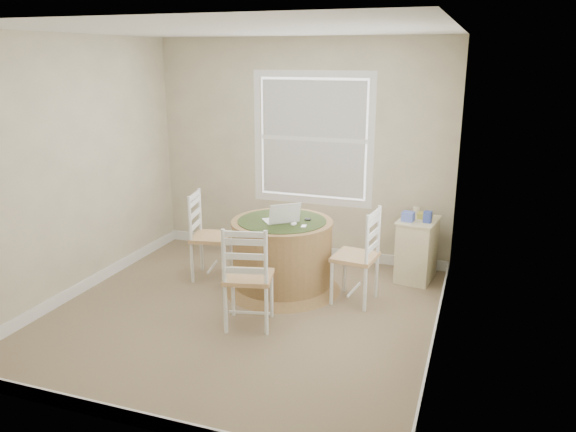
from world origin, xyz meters
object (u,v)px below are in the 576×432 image
(chair_right, at_px, (355,256))
(chair_left, at_px, (211,237))
(chair_near, at_px, (249,277))
(round_table, at_px, (282,252))
(corner_chest, at_px, (417,249))
(laptop, at_px, (282,219))

(chair_right, bearing_deg, chair_left, -86.82)
(chair_left, relative_size, chair_near, 1.00)
(round_table, xyz_separation_m, chair_left, (-0.84, 0.04, 0.06))
(chair_left, xyz_separation_m, corner_chest, (2.14, 0.69, -0.13))
(laptop, bearing_deg, chair_left, -44.57)
(round_table, xyz_separation_m, laptop, (0.01, -0.04, 0.37))
(chair_right, bearing_deg, laptop, -84.46)
(chair_left, bearing_deg, laptop, -107.00)
(chair_left, height_order, chair_right, same)
(laptop, bearing_deg, chair_near, 50.26)
(chair_near, relative_size, corner_chest, 1.38)
(chair_left, height_order, laptop, laptop)
(chair_near, distance_m, corner_chest, 2.08)
(chair_right, height_order, corner_chest, chair_right)
(chair_near, relative_size, chair_right, 1.00)
(chair_near, bearing_deg, corner_chest, -142.28)
(chair_left, height_order, chair_near, same)
(round_table, height_order, corner_chest, round_table)
(corner_chest, bearing_deg, round_table, -142.73)
(round_table, bearing_deg, chair_left, 170.83)
(round_table, distance_m, laptop, 0.37)
(round_table, bearing_deg, chair_near, -96.22)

